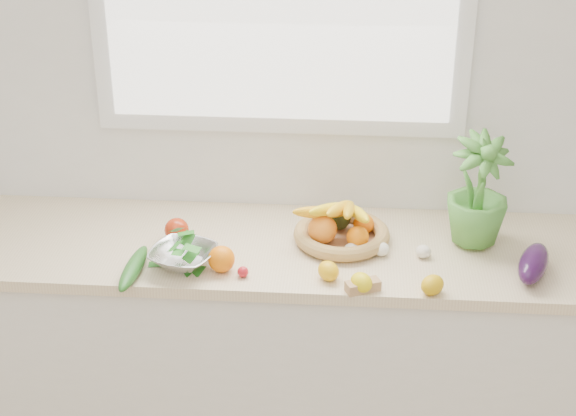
# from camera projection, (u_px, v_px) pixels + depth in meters

# --- Properties ---
(back_wall) EXTENTS (4.50, 0.02, 2.70)m
(back_wall) POSITION_uv_depth(u_px,v_px,m) (281.00, 90.00, 3.09)
(back_wall) COLOR white
(back_wall) RESTS_ON ground
(counter_cabinet) EXTENTS (2.20, 0.58, 0.86)m
(counter_cabinet) POSITION_uv_depth(u_px,v_px,m) (275.00, 355.00, 3.25)
(counter_cabinet) COLOR silver
(counter_cabinet) RESTS_ON ground
(countertop) EXTENTS (2.24, 0.62, 0.04)m
(countertop) POSITION_uv_depth(u_px,v_px,m) (274.00, 249.00, 3.04)
(countertop) COLOR beige
(countertop) RESTS_ON counter_cabinet
(orange_loose) EXTENTS (0.10, 0.10, 0.09)m
(orange_loose) POSITION_uv_depth(u_px,v_px,m) (221.00, 259.00, 2.85)
(orange_loose) COLOR orange
(orange_loose) RESTS_ON countertop
(lemon_a) EXTENTS (0.10, 0.10, 0.06)m
(lemon_a) POSITION_uv_depth(u_px,v_px,m) (328.00, 271.00, 2.81)
(lemon_a) COLOR #E9A90C
(lemon_a) RESTS_ON countertop
(lemon_b) EXTENTS (0.10, 0.10, 0.06)m
(lemon_b) POSITION_uv_depth(u_px,v_px,m) (432.00, 285.00, 2.74)
(lemon_b) COLOR #D39F0B
(lemon_b) RESTS_ON countertop
(lemon_c) EXTENTS (0.10, 0.10, 0.06)m
(lemon_c) POSITION_uv_depth(u_px,v_px,m) (361.00, 282.00, 2.75)
(lemon_c) COLOR yellow
(lemon_c) RESTS_ON countertop
(apple) EXTENTS (0.11, 0.11, 0.08)m
(apple) POSITION_uv_depth(u_px,v_px,m) (177.00, 230.00, 3.03)
(apple) COLOR #B32B0E
(apple) RESTS_ON countertop
(ginger) EXTENTS (0.12, 0.08, 0.03)m
(ginger) POSITION_uv_depth(u_px,v_px,m) (363.00, 286.00, 2.76)
(ginger) COLOR tan
(ginger) RESTS_ON countertop
(garlic_a) EXTENTS (0.06, 0.06, 0.04)m
(garlic_a) POSITION_uv_depth(u_px,v_px,m) (352.00, 250.00, 2.95)
(garlic_a) COLOR white
(garlic_a) RESTS_ON countertop
(garlic_b) EXTENTS (0.06, 0.06, 0.04)m
(garlic_b) POSITION_uv_depth(u_px,v_px,m) (423.00, 251.00, 2.94)
(garlic_b) COLOR white
(garlic_b) RESTS_ON countertop
(garlic_c) EXTENTS (0.07, 0.07, 0.05)m
(garlic_c) POSITION_uv_depth(u_px,v_px,m) (381.00, 249.00, 2.95)
(garlic_c) COLOR silver
(garlic_c) RESTS_ON countertop
(eggplant) EXTENTS (0.16, 0.25, 0.09)m
(eggplant) POSITION_uv_depth(u_px,v_px,m) (533.00, 263.00, 2.82)
(eggplant) COLOR #290E33
(eggplant) RESTS_ON countertop
(cucumber) EXTENTS (0.07, 0.28, 0.05)m
(cucumber) POSITION_uv_depth(u_px,v_px,m) (133.00, 268.00, 2.84)
(cucumber) COLOR #1B5619
(cucumber) RESTS_ON countertop
(radish) EXTENTS (0.04, 0.04, 0.04)m
(radish) POSITION_uv_depth(u_px,v_px,m) (243.00, 272.00, 2.83)
(radish) COLOR red
(radish) RESTS_ON countertop
(potted_herb) EXTENTS (0.28, 0.28, 0.38)m
(potted_herb) POSITION_uv_depth(u_px,v_px,m) (478.00, 190.00, 2.94)
(potted_herb) COLOR #478C33
(potted_herb) RESTS_ON countertop
(fruit_basket) EXTENTS (0.43, 0.43, 0.18)m
(fruit_basket) POSITION_uv_depth(u_px,v_px,m) (341.00, 229.00, 3.02)
(fruit_basket) COLOR #B0794E
(fruit_basket) RESTS_ON countertop
(colander_with_spinach) EXTENTS (0.26, 0.26, 0.11)m
(colander_with_spinach) POSITION_uv_depth(u_px,v_px,m) (183.00, 252.00, 2.87)
(colander_with_spinach) COLOR white
(colander_with_spinach) RESTS_ON countertop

